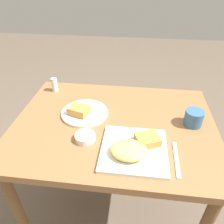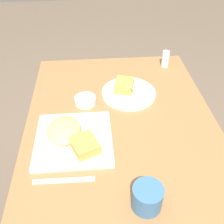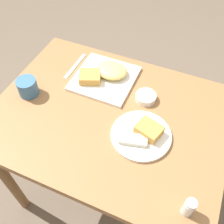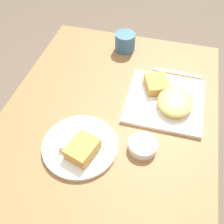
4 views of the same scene
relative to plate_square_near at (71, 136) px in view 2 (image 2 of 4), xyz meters
name	(u,v)px [view 2 (image 2 of 4)]	position (x,y,z in m)	size (l,w,h in m)	color
ground_plane	(118,215)	(-0.10, 0.19, -0.77)	(8.00, 8.00, 0.00)	brown
dining_table	(121,136)	(-0.10, 0.19, -0.12)	(0.99, 0.75, 0.75)	olive
plate_square_near	(71,136)	(0.00, 0.00, 0.00)	(0.27, 0.27, 0.06)	white
plate_oval_far	(128,91)	(-0.27, 0.24, -0.01)	(0.24, 0.24, 0.05)	white
sauce_ramekin	(85,100)	(-0.22, 0.05, -0.01)	(0.09, 0.09, 0.03)	white
salt_shaker	(165,60)	(-0.50, 0.46, 0.01)	(0.04, 0.04, 0.08)	white
butter_knife	(64,180)	(0.17, -0.02, -0.02)	(0.02, 0.19, 0.00)	silver
coffee_mug	(147,197)	(0.28, 0.22, 0.02)	(0.09, 0.09, 0.08)	#386693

